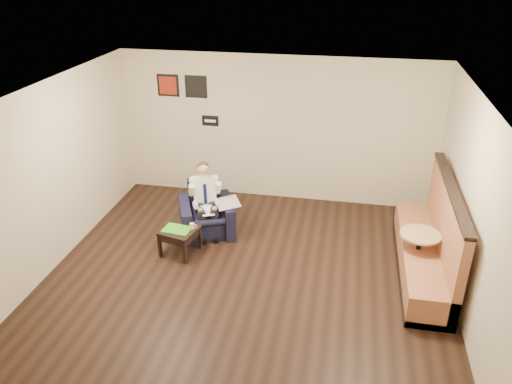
% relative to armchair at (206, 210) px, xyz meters
% --- Properties ---
extents(ground, '(6.00, 6.00, 0.00)m').
position_rel_armchair_xyz_m(ground, '(0.96, -1.37, -0.43)').
color(ground, black).
rests_on(ground, ground).
extents(wall_back, '(6.00, 0.02, 2.80)m').
position_rel_armchair_xyz_m(wall_back, '(0.96, 1.63, 0.97)').
color(wall_back, beige).
rests_on(wall_back, ground).
extents(wall_front, '(6.00, 0.02, 2.80)m').
position_rel_armchair_xyz_m(wall_front, '(0.96, -4.37, 0.97)').
color(wall_front, beige).
rests_on(wall_front, ground).
extents(wall_left, '(0.02, 6.00, 2.80)m').
position_rel_armchair_xyz_m(wall_left, '(-2.04, -1.37, 0.97)').
color(wall_left, beige).
rests_on(wall_left, ground).
extents(wall_right, '(0.02, 6.00, 2.80)m').
position_rel_armchair_xyz_m(wall_right, '(3.96, -1.37, 0.97)').
color(wall_right, beige).
rests_on(wall_right, ground).
extents(ceiling, '(6.00, 6.00, 0.02)m').
position_rel_armchair_xyz_m(ceiling, '(0.96, -1.37, 2.37)').
color(ceiling, white).
rests_on(ceiling, wall_back).
extents(seating_sign, '(0.32, 0.02, 0.20)m').
position_rel_armchair_xyz_m(seating_sign, '(-0.34, 1.61, 1.07)').
color(seating_sign, black).
rests_on(seating_sign, wall_back).
extents(art_print_left, '(0.42, 0.03, 0.42)m').
position_rel_armchair_xyz_m(art_print_left, '(-1.14, 1.61, 1.72)').
color(art_print_left, maroon).
rests_on(art_print_left, wall_back).
extents(art_print_right, '(0.42, 0.03, 0.42)m').
position_rel_armchair_xyz_m(art_print_right, '(-0.59, 1.61, 1.72)').
color(art_print_right, black).
rests_on(art_print_right, wall_back).
extents(armchair, '(1.17, 1.17, 0.86)m').
position_rel_armchair_xyz_m(armchair, '(0.00, 0.00, 0.00)').
color(armchair, black).
rests_on(armchair, ground).
extents(seated_man, '(0.84, 1.00, 1.18)m').
position_rel_armchair_xyz_m(seated_man, '(0.04, -0.10, 0.16)').
color(seated_man, silver).
rests_on(seated_man, armchair).
extents(lap_papers, '(0.30, 0.34, 0.01)m').
position_rel_armchair_xyz_m(lap_papers, '(0.08, -0.19, 0.10)').
color(lap_papers, white).
rests_on(lap_papers, seated_man).
extents(newspaper, '(0.54, 0.59, 0.01)m').
position_rel_armchair_xyz_m(newspaper, '(0.37, 0.05, 0.16)').
color(newspaper, silver).
rests_on(newspaper, armchair).
extents(side_table, '(0.64, 0.64, 0.43)m').
position_rel_armchair_xyz_m(side_table, '(-0.25, -0.72, -0.22)').
color(side_table, black).
rests_on(side_table, ground).
extents(green_folder, '(0.46, 0.35, 0.01)m').
position_rel_armchair_xyz_m(green_folder, '(-0.28, -0.73, 0.01)').
color(green_folder, green).
rests_on(green_folder, side_table).
extents(coffee_mug, '(0.10, 0.10, 0.09)m').
position_rel_armchair_xyz_m(coffee_mug, '(-0.05, -0.64, 0.05)').
color(coffee_mug, white).
rests_on(coffee_mug, side_table).
extents(smartphone, '(0.15, 0.12, 0.01)m').
position_rel_armchair_xyz_m(smartphone, '(-0.16, -0.58, 0.00)').
color(smartphone, black).
rests_on(smartphone, side_table).
extents(banquette, '(0.66, 2.77, 1.42)m').
position_rel_armchair_xyz_m(banquette, '(3.55, -0.50, 0.28)').
color(banquette, '#A05D3E').
rests_on(banquette, ground).
extents(cafe_table, '(0.73, 0.73, 0.74)m').
position_rel_armchair_xyz_m(cafe_table, '(3.45, -0.65, -0.06)').
color(cafe_table, tan).
rests_on(cafe_table, ground).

